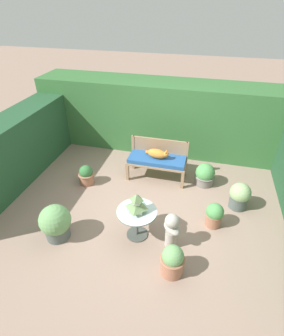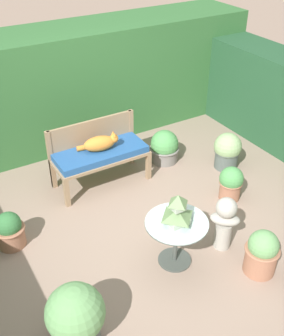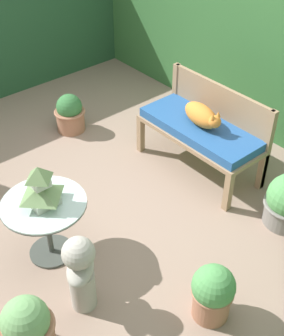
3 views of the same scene
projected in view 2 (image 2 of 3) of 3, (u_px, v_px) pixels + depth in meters
The scene contains 14 objects.
ground at pixel (139, 226), 4.92m from camera, with size 30.00×30.00×0.00m, color gray.
foliage_hedge_back at pixel (55, 88), 6.23m from camera, with size 6.40×1.04×1.68m, color #336633.
garden_bench at pixel (101, 155), 5.43m from camera, with size 1.23×0.52×0.51m.
bench_backrest at pixel (92, 136), 5.52m from camera, with size 1.23×0.06×0.82m.
cat at pixel (100, 143), 5.34m from camera, with size 0.52×0.28×0.22m.
patio_table at pixel (176, 231), 4.24m from camera, with size 0.64×0.64×0.53m.
pagoda_birdhouse at pixel (177, 211), 4.10m from camera, with size 0.27×0.27×0.33m.
garden_bust at pixel (225, 221), 4.46m from camera, with size 0.35×0.35×0.65m.
potted_plant_table_far at pixel (231, 183), 5.25m from camera, with size 0.30×0.30×0.45m.
potted_plant_hedge_corner at pixel (10, 230), 4.56m from camera, with size 0.34×0.34×0.43m.
potted_plant_table_near at pixel (227, 151), 5.84m from camera, with size 0.38×0.38×0.53m.
potted_plant_bench_left at pixel (262, 252), 4.22m from camera, with size 0.36×0.36×0.51m.
potted_plant_bench_right at pixel (164, 147), 6.01m from camera, with size 0.43×0.43×0.47m.
potted_plant_path_edge at pixel (76, 317), 3.51m from camera, with size 0.51×0.51×0.62m.
Camera 2 is at (-1.87, -3.23, 3.28)m, focal length 45.00 mm.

